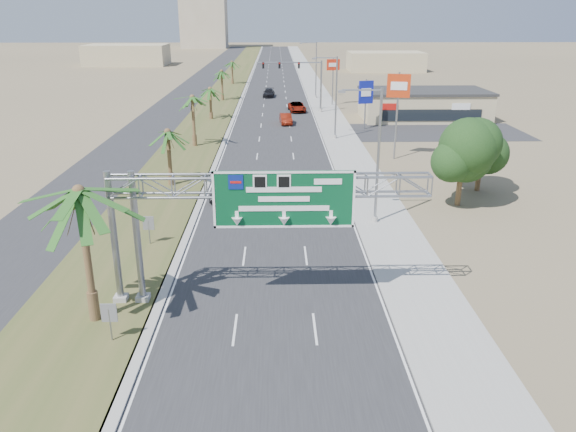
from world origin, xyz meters
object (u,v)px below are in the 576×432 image
(car_left_lane, at_px, (223,190))
(pole_sign_red_far, at_px, (333,68))
(car_far, at_px, (269,93))
(car_mid_lane, at_px, (286,119))
(car_right_lane, at_px, (297,107))
(pole_sign_red_near, at_px, (398,91))
(sign_gantry, at_px, (253,196))
(palm_near, at_px, (79,192))
(signal_mast, at_px, (308,81))
(store_building, at_px, (423,105))
(pole_sign_blue, at_px, (366,94))

(car_left_lane, xyz_separation_m, pole_sign_red_far, (14.20, 51.22, 5.43))
(car_far, bearing_deg, car_mid_lane, -81.09)
(car_far, bearing_deg, car_right_lane, -71.23)
(car_mid_lane, bearing_deg, pole_sign_red_near, -65.24)
(sign_gantry, height_order, car_far, sign_gantry)
(palm_near, height_order, pole_sign_red_far, palm_near)
(signal_mast, relative_size, car_mid_lane, 2.30)
(pole_sign_red_far, bearing_deg, store_building, -47.58)
(car_mid_lane, relative_size, car_far, 0.89)
(store_building, xyz_separation_m, pole_sign_red_near, (-9.12, -24.37, 5.23))
(signal_mast, height_order, store_building, signal_mast)
(car_mid_lane, bearing_deg, car_far, 91.42)
(store_building, height_order, car_far, store_building)
(palm_near, distance_m, car_right_lane, 66.31)
(palm_near, distance_m, car_far, 82.29)
(sign_gantry, bearing_deg, car_mid_lane, 87.19)
(car_mid_lane, relative_size, car_right_lane, 0.83)
(car_mid_lane, relative_size, pole_sign_blue, 0.67)
(pole_sign_red_near, bearing_deg, pole_sign_blue, 92.56)
(store_building, relative_size, car_left_lane, 4.18)
(car_right_lane, bearing_deg, car_mid_lane, -104.71)
(signal_mast, height_order, car_far, signal_mast)
(signal_mast, relative_size, pole_sign_blue, 1.54)
(car_left_lane, height_order, pole_sign_red_near, pole_sign_red_near)
(sign_gantry, xyz_separation_m, palm_near, (-8.14, -1.93, 0.87))
(store_building, xyz_separation_m, car_right_lane, (-18.54, 6.80, -1.25))
(car_far, height_order, pole_sign_blue, pole_sign_blue)
(car_right_lane, height_order, car_far, car_right_lane)
(car_mid_lane, distance_m, pole_sign_red_near, 24.35)
(store_building, relative_size, car_far, 3.60)
(palm_near, bearing_deg, car_left_lane, 76.71)
(signal_mast, height_order, pole_sign_blue, signal_mast)
(car_right_lane, bearing_deg, car_left_lane, -104.31)
(car_right_lane, xyz_separation_m, car_far, (-4.69, 16.87, -0.02))
(signal_mast, height_order, pole_sign_red_far, signal_mast)
(sign_gantry, height_order, signal_mast, signal_mast)
(palm_near, xyz_separation_m, car_mid_lane, (10.70, 54.16, -6.19))
(signal_mast, relative_size, car_far, 2.06)
(palm_near, xyz_separation_m, car_right_lane, (12.66, 64.80, -6.18))
(car_right_lane, height_order, pole_sign_red_far, pole_sign_red_far)
(palm_near, xyz_separation_m, store_building, (31.20, 58.00, -4.93))
(store_building, xyz_separation_m, pole_sign_blue, (-9.86, -7.76, 2.75))
(sign_gantry, relative_size, pole_sign_blue, 2.52)
(car_right_lane, xyz_separation_m, pole_sign_red_near, (9.42, -31.17, 6.48))
(signal_mast, bearing_deg, pole_sign_blue, -63.11)
(sign_gantry, xyz_separation_m, store_building, (23.06, 56.07, -4.06))
(store_building, bearing_deg, palm_near, -118.28)
(sign_gantry, xyz_separation_m, signal_mast, (6.23, 62.05, -1.21))
(sign_gantry, bearing_deg, car_left_lane, 100.47)
(signal_mast, bearing_deg, pole_sign_red_far, 58.26)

